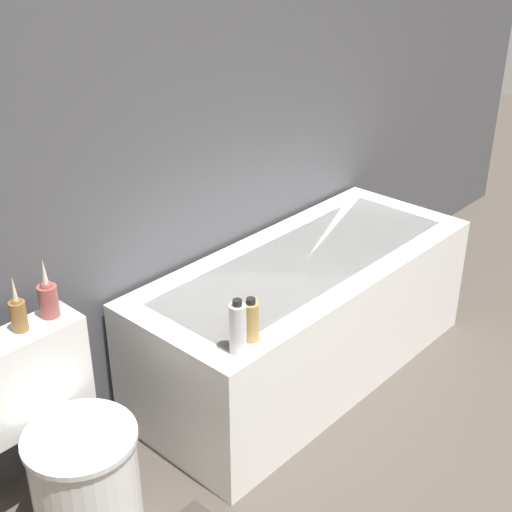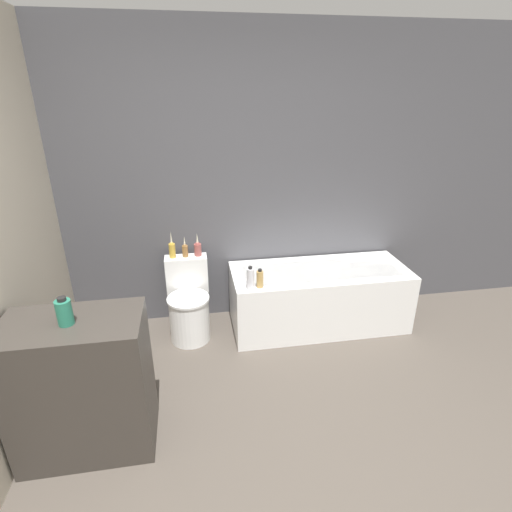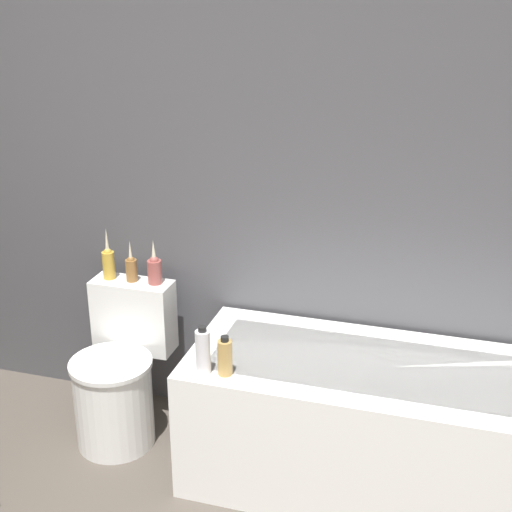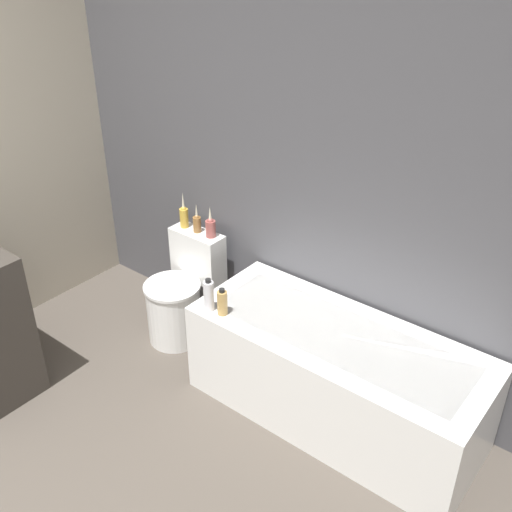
{
  "view_description": "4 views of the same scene",
  "coord_description": "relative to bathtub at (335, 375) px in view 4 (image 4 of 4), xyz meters",
  "views": [
    {
      "loc": [
        -1.36,
        0.23,
        1.93
      ],
      "look_at": [
        0.1,
        1.57,
        0.91
      ],
      "focal_mm": 50.0,
      "sensor_mm": 36.0,
      "label": 1
    },
    {
      "loc": [
        -0.4,
        -1.27,
        2.1
      ],
      "look_at": [
        0.11,
        1.73,
        0.79
      ],
      "focal_mm": 28.0,
      "sensor_mm": 36.0,
      "label": 2
    },
    {
      "loc": [
        0.91,
        -0.63,
        1.99
      ],
      "look_at": [
        0.22,
        1.72,
        1.02
      ],
      "focal_mm": 50.0,
      "sensor_mm": 36.0,
      "label": 3
    },
    {
      "loc": [
        1.93,
        -0.37,
        2.48
      ],
      "look_at": [
        0.28,
        1.72,
        0.93
      ],
      "focal_mm": 42.0,
      "sensor_mm": 36.0,
      "label": 4
    }
  ],
  "objects": [
    {
      "name": "wall_back_tiled",
      "position": [
        -0.73,
        0.38,
        1.02
      ],
      "size": [
        6.4,
        0.06,
        2.6
      ],
      "color": "#4C4C51",
      "rests_on": "ground_plane"
    },
    {
      "name": "bathtub",
      "position": [
        0.0,
        0.0,
        0.0
      ],
      "size": [
        1.6,
        0.65,
        0.56
      ],
      "color": "white",
      "rests_on": "ground"
    },
    {
      "name": "toilet",
      "position": [
        -1.19,
        0.02,
        0.01
      ],
      "size": [
        0.37,
        0.51,
        0.69
      ],
      "color": "white",
      "rests_on": "ground"
    },
    {
      "name": "vase_gold",
      "position": [
        -1.3,
        0.2,
        0.49
      ],
      "size": [
        0.06,
        0.06,
        0.24
      ],
      "color": "gold",
      "rests_on": "toilet"
    },
    {
      "name": "vase_silver",
      "position": [
        -1.19,
        0.21,
        0.47
      ],
      "size": [
        0.05,
        0.05,
        0.19
      ],
      "color": "olive",
      "rests_on": "toilet"
    },
    {
      "name": "vase_bronze",
      "position": [
        -1.08,
        0.21,
        0.48
      ],
      "size": [
        0.06,
        0.06,
        0.21
      ],
      "color": "#994C47",
      "rests_on": "toilet"
    },
    {
      "name": "shampoo_bottle_tall",
      "position": [
        -0.68,
        -0.25,
        0.37
      ],
      "size": [
        0.06,
        0.06,
        0.2
      ],
      "color": "silver",
      "rests_on": "bathtub"
    },
    {
      "name": "shampoo_bottle_short",
      "position": [
        -0.6,
        -0.23,
        0.35
      ],
      "size": [
        0.06,
        0.06,
        0.16
      ],
      "color": "tan",
      "rests_on": "bathtub"
    }
  ]
}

